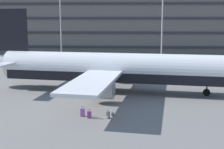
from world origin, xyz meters
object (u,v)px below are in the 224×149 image
object	(u,v)px
suitcase_upright	(89,114)
suitcase_purple	(108,115)
airliner	(113,69)
backpack_navy	(113,114)
suitcase_scuffed	(82,112)

from	to	relation	value
suitcase_upright	suitcase_purple	size ratio (longest dim) A/B	1.21
airliner	suitcase_upright	size ratio (longest dim) A/B	39.87
suitcase_purple	backpack_navy	bearing A→B (deg)	56.30
suitcase_upright	backpack_navy	world-z (taller)	suitcase_upright
airliner	suitcase_scuffed	size ratio (longest dim) A/B	37.60
suitcase_scuffed	suitcase_upright	bearing A→B (deg)	-33.87
suitcase_scuffed	airliner	bearing A→B (deg)	76.81
suitcase_scuffed	suitcase_purple	xyz separation A→B (m)	(2.62, -0.42, -0.08)
suitcase_scuffed	suitcase_purple	world-z (taller)	suitcase_scuffed
airliner	suitcase_upright	world-z (taller)	airliner
airliner	backpack_navy	size ratio (longest dim) A/B	78.64
suitcase_upright	suitcase_scuffed	size ratio (longest dim) A/B	0.94
suitcase_scuffed	backpack_navy	bearing A→B (deg)	4.19
backpack_navy	suitcase_scuffed	bearing A→B (deg)	-175.81
suitcase_purple	suitcase_upright	bearing A→B (deg)	-177.19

